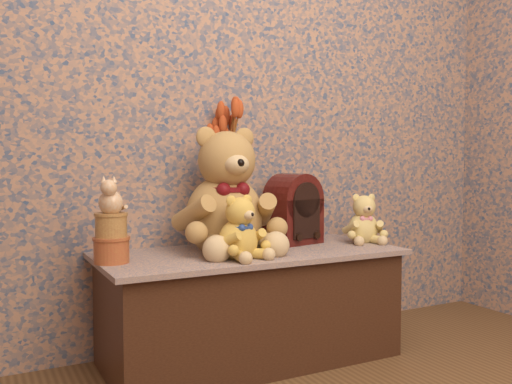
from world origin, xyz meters
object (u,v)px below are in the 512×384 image
biscuit_tin_lower (112,250)px  cat_figurine (111,194)px  cathedral_radio (293,208)px  teddy_medium (238,224)px  teddy_large (225,184)px  ceramic_vase (226,223)px  teddy_small (363,216)px

biscuit_tin_lower → cat_figurine: 0.20m
cathedral_radio → biscuit_tin_lower: size_ratio=2.49×
cathedral_radio → biscuit_tin_lower: bearing=175.3°
cat_figurine → teddy_medium: bearing=7.3°
cathedral_radio → cat_figurine: size_ratio=2.25×
teddy_large → cat_figurine: teddy_large is taller
cat_figurine → teddy_large: bearing=31.9°
cat_figurine → ceramic_vase: bearing=42.8°
cathedral_radio → ceramic_vase: (-0.29, 0.09, -0.06)m
ceramic_vase → biscuit_tin_lower: bearing=-159.9°
teddy_medium → teddy_small: 0.68m
teddy_small → biscuit_tin_lower: bearing=-162.5°
teddy_medium → biscuit_tin_lower: teddy_medium is taller
teddy_small → ceramic_vase: bearing=178.6°
teddy_large → cat_figurine: bearing=-169.1°
teddy_large → biscuit_tin_lower: teddy_large is taller
teddy_medium → teddy_small: bearing=-6.9°
cathedral_radio → ceramic_vase: bearing=150.8°
teddy_large → biscuit_tin_lower: 0.53m
teddy_medium → cat_figurine: cat_figurine is taller
teddy_medium → cat_figurine: 0.47m
teddy_large → teddy_small: size_ratio=2.29×
ceramic_vase → biscuit_tin_lower: ceramic_vase is taller
teddy_medium → teddy_small: size_ratio=1.09×
teddy_small → ceramic_vase: size_ratio=1.23×
cathedral_radio → cat_figurine: cat_figurine is taller
teddy_large → teddy_medium: bearing=-98.0°
teddy_large → cathedral_radio: teddy_large is taller
cathedral_radio → biscuit_tin_lower: cathedral_radio is taller
biscuit_tin_lower → cat_figurine: (0.00, 0.00, 0.20)m
teddy_small → ceramic_vase: (-0.58, 0.21, -0.02)m
cathedral_radio → teddy_large: bearing=172.7°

